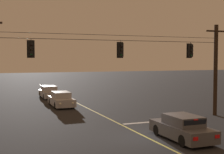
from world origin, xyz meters
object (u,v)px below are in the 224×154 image
traffic_light_left_inner (121,50)px  car_waiting_near_lane (182,128)px  car_oncoming_lead (61,100)px  traffic_light_leftmost (31,49)px  car_oncoming_trailing (49,92)px  traffic_light_centre (190,51)px

traffic_light_left_inner → car_waiting_near_lane: (1.33, -5.62, -4.47)m
traffic_light_left_inner → car_oncoming_lead: (-2.27, 9.08, -4.47)m
traffic_light_leftmost → car_oncoming_trailing: size_ratio=0.28×
traffic_light_leftmost → traffic_light_left_inner: size_ratio=1.00×
car_oncoming_trailing → traffic_light_centre: bearing=-63.8°
car_waiting_near_lane → car_oncoming_trailing: 21.99m
traffic_light_left_inner → car_oncoming_trailing: traffic_light_left_inner is taller
traffic_light_leftmost → car_oncoming_lead: (3.85, 9.08, -4.47)m
traffic_light_centre → car_waiting_near_lane: traffic_light_centre is taller
traffic_light_leftmost → car_oncoming_trailing: traffic_light_leftmost is taller
traffic_light_centre → car_oncoming_lead: size_ratio=0.28×
traffic_light_centre → car_waiting_near_lane: (-4.44, -5.62, -4.47)m
traffic_light_left_inner → car_oncoming_lead: 10.37m
traffic_light_centre → car_oncoming_lead: 12.92m
traffic_light_leftmost → car_oncoming_lead: bearing=67.0°
car_oncoming_lead → car_oncoming_trailing: same height
car_waiting_near_lane → traffic_light_leftmost: bearing=142.9°
car_oncoming_trailing → traffic_light_leftmost: bearing=-103.9°
traffic_light_leftmost → traffic_light_centre: (11.88, 0.00, 0.00)m
traffic_light_leftmost → traffic_light_left_inner: (6.11, 0.00, 0.00)m
car_oncoming_lead → traffic_light_leftmost: bearing=-113.0°
traffic_light_leftmost → traffic_light_centre: size_ratio=1.00×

